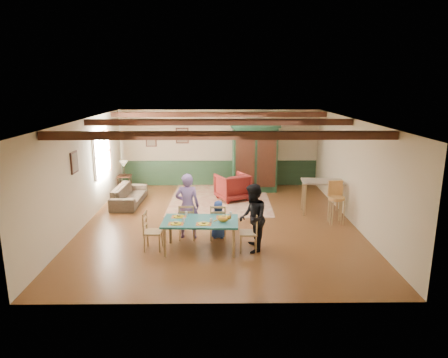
{
  "coord_description": "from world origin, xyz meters",
  "views": [
    {
      "loc": [
        0.01,
        -10.02,
        3.6
      ],
      "look_at": [
        0.13,
        0.14,
        1.15
      ],
      "focal_mm": 32.0,
      "sensor_mm": 36.0,
      "label": 1
    }
  ],
  "objects_px": {
    "dining_chair_end_left": "(153,231)",
    "bar_stool_right": "(337,203)",
    "dining_chair_far_left": "(187,221)",
    "person_child": "(218,219)",
    "dining_chair_far_right": "(218,221)",
    "bar_stool_left": "(335,204)",
    "armchair": "(232,187)",
    "dining_chair_end_right": "(248,232)",
    "cat": "(223,219)",
    "table_lamp": "(124,168)",
    "person_woman": "(253,218)",
    "sofa": "(129,195)",
    "armoire": "(255,158)",
    "counter_table": "(322,197)",
    "dining_table": "(201,235)",
    "end_table": "(125,183)",
    "person_man": "(187,206)"
  },
  "relations": [
    {
      "from": "dining_chair_end_left",
      "to": "bar_stool_right",
      "type": "distance_m",
      "value": 4.81
    },
    {
      "from": "dining_chair_far_left",
      "to": "person_child",
      "type": "height_order",
      "value": "person_child"
    },
    {
      "from": "dining_chair_far_right",
      "to": "bar_stool_left",
      "type": "distance_m",
      "value": 3.24
    },
    {
      "from": "dining_chair_end_left",
      "to": "armchair",
      "type": "xyz_separation_m",
      "value": [
        1.87,
        3.87,
        -0.01
      ]
    },
    {
      "from": "dining_chair_end_right",
      "to": "cat",
      "type": "distance_m",
      "value": 0.65
    },
    {
      "from": "armchair",
      "to": "table_lamp",
      "type": "distance_m",
      "value": 3.8
    },
    {
      "from": "person_woman",
      "to": "armchair",
      "type": "xyz_separation_m",
      "value": [
        -0.31,
        3.95,
        -0.33
      ]
    },
    {
      "from": "dining_chair_end_right",
      "to": "sofa",
      "type": "relative_size",
      "value": 0.45
    },
    {
      "from": "armoire",
      "to": "counter_table",
      "type": "height_order",
      "value": "armoire"
    },
    {
      "from": "dining_table",
      "to": "armoire",
      "type": "bearing_deg",
      "value": 72.07
    },
    {
      "from": "armoire",
      "to": "table_lamp",
      "type": "bearing_deg",
      "value": 176.45
    },
    {
      "from": "table_lamp",
      "to": "counter_table",
      "type": "height_order",
      "value": "table_lamp"
    },
    {
      "from": "person_woman",
      "to": "armchair",
      "type": "relative_size",
      "value": 1.63
    },
    {
      "from": "dining_chair_end_right",
      "to": "bar_stool_left",
      "type": "distance_m",
      "value": 2.97
    },
    {
      "from": "table_lamp",
      "to": "cat",
      "type": "bearing_deg",
      "value": -56.86
    },
    {
      "from": "dining_table",
      "to": "armoire",
      "type": "height_order",
      "value": "armoire"
    },
    {
      "from": "end_table",
      "to": "dining_chair_far_right",
      "type": "bearing_deg",
      "value": -53.45
    },
    {
      "from": "dining_chair_end_right",
      "to": "dining_chair_far_right",
      "type": "bearing_deg",
      "value": -133.83
    },
    {
      "from": "dining_chair_end_left",
      "to": "person_woman",
      "type": "relative_size",
      "value": 0.58
    },
    {
      "from": "sofa",
      "to": "bar_stool_right",
      "type": "distance_m",
      "value": 6.1
    },
    {
      "from": "dining_table",
      "to": "dining_chair_end_right",
      "type": "relative_size",
      "value": 1.89
    },
    {
      "from": "dining_chair_far_right",
      "to": "end_table",
      "type": "bearing_deg",
      "value": -51.28
    },
    {
      "from": "armoire",
      "to": "end_table",
      "type": "distance_m",
      "value": 4.49
    },
    {
      "from": "dining_chair_end_right",
      "to": "cat",
      "type": "xyz_separation_m",
      "value": [
        -0.55,
        -0.07,
        0.33
      ]
    },
    {
      "from": "counter_table",
      "to": "bar_stool_left",
      "type": "xyz_separation_m",
      "value": [
        0.15,
        -0.82,
        0.06
      ]
    },
    {
      "from": "dining_chair_end_right",
      "to": "bar_stool_right",
      "type": "xyz_separation_m",
      "value": [
        2.43,
        1.71,
        0.13
      ]
    },
    {
      "from": "table_lamp",
      "to": "counter_table",
      "type": "bearing_deg",
      "value": -21.73
    },
    {
      "from": "counter_table",
      "to": "bar_stool_right",
      "type": "bearing_deg",
      "value": -78.0
    },
    {
      "from": "person_child",
      "to": "bar_stool_left",
      "type": "distance_m",
      "value": 3.21
    },
    {
      "from": "person_man",
      "to": "dining_table",
      "type": "bearing_deg",
      "value": 116.57
    },
    {
      "from": "person_man",
      "to": "bar_stool_right",
      "type": "distance_m",
      "value": 3.93
    },
    {
      "from": "cat",
      "to": "armoire",
      "type": "distance_m",
      "value": 5.19
    },
    {
      "from": "person_man",
      "to": "armchair",
      "type": "xyz_separation_m",
      "value": [
        1.16,
        3.16,
        -0.36
      ]
    },
    {
      "from": "dining_chair_far_left",
      "to": "dining_chair_end_left",
      "type": "xyz_separation_m",
      "value": [
        -0.71,
        -0.63,
        0.0
      ]
    },
    {
      "from": "dining_chair_end_left",
      "to": "armoire",
      "type": "relative_size",
      "value": 0.38
    },
    {
      "from": "dining_chair_far_right",
      "to": "armoire",
      "type": "xyz_separation_m",
      "value": [
        1.21,
        4.31,
        0.71
      ]
    },
    {
      "from": "armchair",
      "to": "bar_stool_left",
      "type": "distance_m",
      "value": 3.42
    },
    {
      "from": "person_woman",
      "to": "armoire",
      "type": "height_order",
      "value": "armoire"
    },
    {
      "from": "end_table",
      "to": "bar_stool_right",
      "type": "bearing_deg",
      "value": -27.58
    },
    {
      "from": "person_man",
      "to": "armoire",
      "type": "relative_size",
      "value": 0.69
    },
    {
      "from": "dining_chair_end_right",
      "to": "counter_table",
      "type": "xyz_separation_m",
      "value": [
        2.25,
        2.56,
        0.04
      ]
    },
    {
      "from": "person_man",
      "to": "dining_chair_far_left",
      "type": "bearing_deg",
      "value": 90.0
    },
    {
      "from": "counter_table",
      "to": "bar_stool_left",
      "type": "bearing_deg",
      "value": -79.47
    },
    {
      "from": "person_woman",
      "to": "armoire",
      "type": "distance_m",
      "value": 5.03
    },
    {
      "from": "sofa",
      "to": "table_lamp",
      "type": "height_order",
      "value": "table_lamp"
    },
    {
      "from": "person_child",
      "to": "bar_stool_right",
      "type": "distance_m",
      "value": 3.23
    },
    {
      "from": "person_woman",
      "to": "bar_stool_left",
      "type": "relative_size",
      "value": 1.41
    },
    {
      "from": "bar_stool_right",
      "to": "dining_chair_far_left",
      "type": "bearing_deg",
      "value": -169.39
    },
    {
      "from": "dining_chair_far_right",
      "to": "dining_chair_end_left",
      "type": "relative_size",
      "value": 1.0
    },
    {
      "from": "cat",
      "to": "bar_stool_right",
      "type": "bearing_deg",
      "value": 33.05
    }
  ]
}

